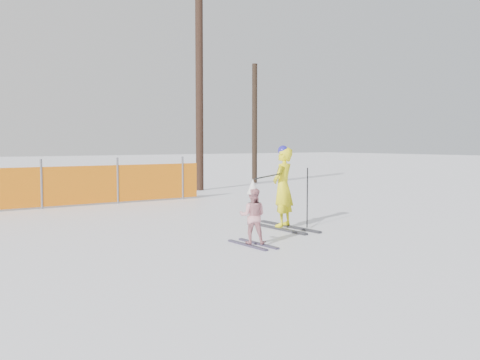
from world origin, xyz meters
The scene contains 5 objects.
ground centered at (0.00, 0.00, 0.00)m, with size 120.00×120.00×0.00m, color white.
adult centered at (1.20, 0.77, 0.79)m, with size 0.66×1.72×1.60m.
child centered at (-0.29, -0.27, 0.49)m, with size 0.55×1.01×1.08m.
ski_poles centered at (0.96, 0.39, 0.86)m, with size 1.86×0.93×1.17m.
tree_trunks centered at (5.32, 9.39, 2.99)m, with size 3.83×1.89×6.52m.
Camera 1 is at (-5.35, -7.13, 1.65)m, focal length 40.00 mm.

